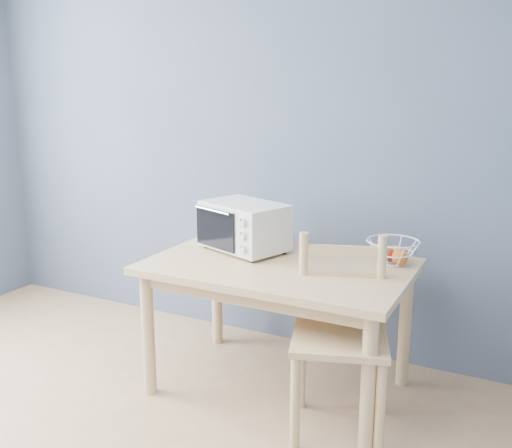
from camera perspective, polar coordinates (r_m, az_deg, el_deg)
The scene contains 4 objects.
dining_table at distance 3.13m, azimuth 2.31°, elevation -5.69°, with size 1.40×0.90×0.75m.
toaster_oven at distance 3.31m, azimuth -1.42°, elevation -0.11°, with size 0.56×0.47×0.28m.
fruit_basket at distance 3.16m, azimuth 13.56°, elevation -2.70°, with size 0.31×0.31×0.13m.
dining_chair at distance 2.88m, azimuth 8.35°, elevation -11.24°, with size 0.57×0.57×0.97m.
Camera 1 is at (1.91, -1.09, 1.67)m, focal length 40.00 mm.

